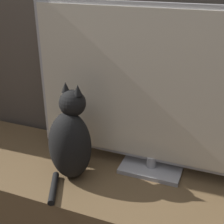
% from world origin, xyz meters
% --- Properties ---
extents(tv_stand, '(1.48, 0.53, 0.53)m').
position_xyz_m(tv_stand, '(0.00, 0.92, 0.27)').
color(tv_stand, brown).
rests_on(tv_stand, ground_plane).
extents(tv, '(1.10, 0.17, 0.74)m').
position_xyz_m(tv, '(0.26, 1.03, 0.92)').
color(tv, '#B7B7BC').
rests_on(tv, tv_stand).
extents(cat, '(0.22, 0.32, 0.43)m').
position_xyz_m(cat, '(-0.07, 0.86, 0.71)').
color(cat, black).
rests_on(cat, tv_stand).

